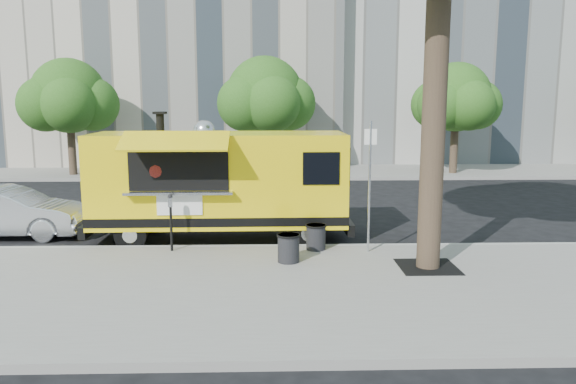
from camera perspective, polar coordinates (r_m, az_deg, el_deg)
name	(u,v)px	position (r m, az deg, el deg)	size (l,w,h in m)	color
ground	(298,242)	(14.55, 1.02, -5.05)	(120.00, 120.00, 0.00)	black
sidewalk	(308,291)	(10.70, 2.01, -10.00)	(60.00, 6.00, 0.15)	gray
curb	(300,248)	(13.63, 1.20, -5.72)	(60.00, 0.14, 0.16)	#999993
far_sidewalk	(286,172)	(27.81, -0.24, 2.05)	(60.00, 5.00, 0.15)	gray
tree_well	(428,267)	(12.23, 14.00, -7.38)	(1.20, 1.20, 0.02)	black
far_tree_a	(69,96)	(27.98, -21.39, 9.06)	(3.42, 3.42, 5.36)	#33261C
far_tree_b	(265,95)	(26.78, -2.37, 9.82)	(3.60, 3.60, 5.50)	#33261C
far_tree_c	(456,97)	(27.85, 16.73, 9.18)	(3.24, 3.24, 5.21)	#33261C
sign_post	(370,179)	(12.84, 8.29, 1.33)	(0.28, 0.06, 3.00)	silver
parking_meter	(171,216)	(13.21, -11.82, -2.37)	(0.11, 0.11, 1.33)	black
food_truck	(219,182)	(14.46, -7.06, 1.06)	(6.72, 3.15, 3.30)	yellow
sedan	(8,212)	(16.63, -26.58, -1.86)	(1.42, 4.06, 1.34)	silver
trash_bin_left	(316,236)	(13.17, 2.85, -4.51)	(0.49, 0.49, 0.59)	black
trash_bin_right	(289,247)	(12.16, 0.05, -5.63)	(0.51, 0.51, 0.61)	black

